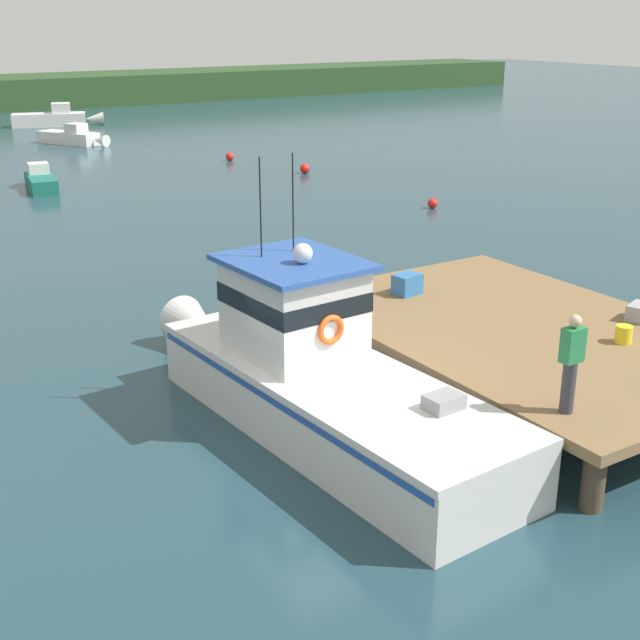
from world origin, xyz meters
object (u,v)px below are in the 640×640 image
mooring_buoy_channel_marker (433,203)px  mooring_buoy_outer (230,157)px  main_fishing_boat (314,373)px  moored_boat_off_the_point (40,180)px  moored_boat_far_left (73,137)px  crate_stack_mid_dock (407,284)px  bait_bucket (624,334)px  mooring_buoy_inshore (305,169)px  deckhand_by_the_boat (571,362)px  moored_boat_outer_mooring (56,118)px

mooring_buoy_channel_marker → mooring_buoy_outer: bearing=95.9°
main_fishing_boat → mooring_buoy_outer: bearing=66.3°
main_fishing_boat → mooring_buoy_channel_marker: 19.15m
main_fishing_boat → mooring_buoy_outer: size_ratio=22.82×
moored_boat_off_the_point → mooring_buoy_outer: (10.29, 2.25, -0.15)m
moored_boat_far_left → mooring_buoy_channel_marker: bearing=-75.2°
main_fishing_boat → crate_stack_mid_dock: (3.92, 2.33, 0.42)m
bait_bucket → moored_boat_off_the_point: bait_bucket is taller
mooring_buoy_outer → mooring_buoy_channel_marker: (1.50, -14.54, -0.02)m
main_fishing_boat → bait_bucket: 6.02m
bait_bucket → mooring_buoy_inshore: bearing=72.1°
deckhand_by_the_boat → mooring_buoy_inshore: bearing=66.9°
deckhand_by_the_boat → mooring_buoy_outer: (9.93, 31.66, -1.84)m
crate_stack_mid_dock → mooring_buoy_outer: crate_stack_mid_dock is taller
mooring_buoy_inshore → mooring_buoy_outer: size_ratio=1.09×
main_fishing_boat → deckhand_by_the_boat: size_ratio=6.07×
moored_boat_far_left → mooring_buoy_outer: size_ratio=10.61×
mooring_buoy_channel_marker → moored_boat_far_left: bearing=104.8°
moored_boat_outer_mooring → mooring_buoy_channel_marker: bearing=-81.8°
moored_boat_outer_mooring → mooring_buoy_channel_marker: (4.89, -33.85, -0.32)m
main_fishing_boat → crate_stack_mid_dock: bearing=30.8°
moored_boat_off_the_point → mooring_buoy_outer: moored_boat_off_the_point is taller
crate_stack_mid_dock → mooring_buoy_channel_marker: crate_stack_mid_dock is taller
main_fishing_boat → crate_stack_mid_dock: main_fishing_boat is taller
main_fishing_boat → crate_stack_mid_dock: 4.58m
mooring_buoy_inshore → mooring_buoy_channel_marker: bearing=-88.8°
bait_bucket → moored_boat_outer_mooring: bearing=86.2°
crate_stack_mid_dock → moored_boat_outer_mooring: (4.94, 44.82, -0.91)m
main_fishing_boat → moored_boat_off_the_point: main_fishing_boat is taller
moored_boat_far_left → mooring_buoy_inshore: 16.76m
mooring_buoy_inshore → crate_stack_mid_dock: bearing=-115.5°
crate_stack_mid_dock → moored_boat_outer_mooring: size_ratio=0.10×
crate_stack_mid_dock → moored_boat_far_left: bearing=84.7°
crate_stack_mid_dock → mooring_buoy_inshore: bearing=64.5°
moored_boat_off_the_point → mooring_buoy_channel_marker: 17.03m
moored_boat_far_left → mooring_buoy_outer: bearing=-63.9°
mooring_buoy_inshore → moored_boat_far_left: bearing=112.2°
moored_boat_far_left → main_fishing_boat: bearing=-100.7°
moored_boat_outer_mooring → bait_bucket: bearing=-93.8°
moored_boat_off_the_point → moored_boat_far_left: 13.55m
bait_bucket → moored_boat_far_left: (1.67, 40.35, -0.95)m
crate_stack_mid_dock → moored_boat_outer_mooring: 45.10m
deckhand_by_the_boat → mooring_buoy_channel_marker: (11.43, 17.12, -1.86)m
bait_bucket → deckhand_by_the_boat: bearing=-154.7°
crate_stack_mid_dock → mooring_buoy_channel_marker: size_ratio=1.51×
crate_stack_mid_dock → deckhand_by_the_boat: bearing=-104.6°
crate_stack_mid_dock → moored_boat_far_left: 35.91m
moored_boat_off_the_point → mooring_buoy_channel_marker: (11.79, -12.28, -0.17)m
moored_boat_off_the_point → moored_boat_far_left: moored_boat_far_left is taller
deckhand_by_the_boat → mooring_buoy_outer: 33.23m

